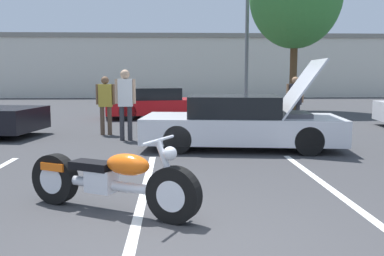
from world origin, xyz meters
The scene contains 10 objects.
parking_stripe_middle centered at (-0.43, 2.13, 0.00)m, with size 0.12×5.30×0.01m, color white.
parking_stripe_back centered at (2.32, 2.13, 0.00)m, with size 0.12×5.30×0.01m, color white.
far_building centered at (0.00, 27.74, 2.34)m, with size 32.00×4.20×4.40m.
light_pole centered at (3.75, 17.73, 3.97)m, with size 1.21×0.28×7.19m.
motorcycle centered at (-0.78, 1.33, 0.40)m, with size 2.21×1.26×0.96m.
show_car_hood_open centered at (1.55, 5.80, 0.58)m, with size 4.60×2.36×2.01m.
parked_car_mid_row centered at (-0.60, 12.56, 0.55)m, with size 4.31×2.53×1.15m.
spectator_near_motorcycle centered at (3.59, 8.70, 0.94)m, with size 0.52×0.21×1.60m.
spectator_by_show_car centered at (-1.87, 8.02, 0.95)m, with size 0.52×0.21×1.61m.
spectator_midground centered at (-1.21, 7.01, 1.07)m, with size 0.52×0.24×1.79m.
Camera 1 is at (-0.00, -3.81, 1.71)m, focal length 40.00 mm.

